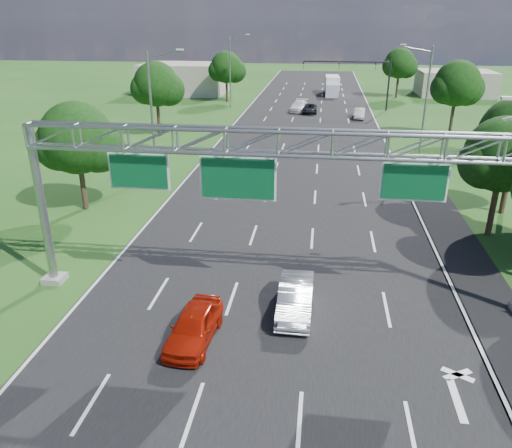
% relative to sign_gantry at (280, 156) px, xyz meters
% --- Properties ---
extents(ground, '(220.00, 220.00, 0.00)m').
position_rel_sign_gantry_xyz_m(ground, '(-0.33, 18.00, -6.89)').
color(ground, '#1D4916').
rests_on(ground, ground).
extents(road, '(18.00, 180.00, 0.02)m').
position_rel_sign_gantry_xyz_m(road, '(-0.33, 18.00, -6.89)').
color(road, black).
rests_on(road, ground).
extents(road_flare, '(3.00, 30.00, 0.02)m').
position_rel_sign_gantry_xyz_m(road_flare, '(9.87, 2.00, -6.89)').
color(road_flare, black).
rests_on(road_flare, ground).
extents(sign_gantry, '(23.50, 1.00, 9.56)m').
position_rel_sign_gantry_xyz_m(sign_gantry, '(0.00, 0.00, 0.00)').
color(sign_gantry, gray).
rests_on(sign_gantry, ground).
extents(traffic_signal, '(12.21, 0.24, 7.00)m').
position_rel_sign_gantry_xyz_m(traffic_signal, '(7.15, 53.00, -1.72)').
color(traffic_signal, black).
rests_on(traffic_signal, ground).
extents(streetlight_l_near, '(2.97, 0.22, 10.16)m').
position_rel_sign_gantry_xyz_m(streetlight_l_near, '(-11.63, 18.00, -1.31)').
color(streetlight_l_near, gray).
rests_on(streetlight_l_near, ground).
extents(streetlight_l_far, '(2.97, 0.22, 10.16)m').
position_rel_sign_gantry_xyz_m(streetlight_l_far, '(-11.63, 53.00, -1.31)').
color(streetlight_l_far, gray).
rests_on(streetlight_l_far, ground).
extents(streetlight_r_mid, '(2.97, 0.22, 10.16)m').
position_rel_sign_gantry_xyz_m(streetlight_r_mid, '(10.97, 28.00, -1.31)').
color(streetlight_r_mid, gray).
rests_on(streetlight_r_mid, ground).
extents(tree_verge_la, '(5.76, 4.80, 7.40)m').
position_rel_sign_gantry_xyz_m(tree_verge_la, '(-14.25, 10.04, -2.13)').
color(tree_verge_la, '#2D2116').
rests_on(tree_verge_la, ground).
extents(tree_verge_lb, '(5.76, 4.80, 8.06)m').
position_rel_sign_gantry_xyz_m(tree_verge_lb, '(-16.25, 33.04, -1.48)').
color(tree_verge_lb, '#2D2116').
rests_on(tree_verge_lb, ground).
extents(tree_verge_lc, '(5.76, 4.80, 7.62)m').
position_rel_sign_gantry_xyz_m(tree_verge_lc, '(-13.25, 58.04, -1.92)').
color(tree_verge_lc, '#2D2116').
rests_on(tree_verge_lc, ground).
extents(tree_verge_rd, '(5.76, 4.80, 8.28)m').
position_rel_sign_gantry_xyz_m(tree_verge_rd, '(15.75, 36.04, -1.26)').
color(tree_verge_rd, '#2D2116').
rests_on(tree_verge_rd, ground).
extents(tree_verge_re, '(5.76, 4.80, 7.84)m').
position_rel_sign_gantry_xyz_m(tree_verge_re, '(13.75, 66.04, -1.70)').
color(tree_verge_re, '#2D2116').
rests_on(tree_verge_re, ground).
extents(building_left, '(14.00, 10.00, 5.00)m').
position_rel_sign_gantry_xyz_m(building_left, '(-22.33, 66.00, -4.39)').
color(building_left, '#A09587').
rests_on(building_left, ground).
extents(building_right, '(12.00, 9.00, 4.00)m').
position_rel_sign_gantry_xyz_m(building_right, '(23.67, 70.00, -4.89)').
color(building_right, '#A09587').
rests_on(building_right, ground).
extents(red_coupe, '(1.95, 4.25, 1.41)m').
position_rel_sign_gantry_xyz_m(red_coupe, '(-3.07, -3.95, -6.19)').
color(red_coupe, '#AE1908').
rests_on(red_coupe, ground).
extents(silver_sedan, '(1.54, 4.34, 1.43)m').
position_rel_sign_gantry_xyz_m(silver_sedan, '(0.91, -1.24, -6.18)').
color(silver_sedan, silver).
rests_on(silver_sedan, ground).
extents(car_queue_a, '(2.60, 5.21, 1.45)m').
position_rel_sign_gantry_xyz_m(car_queue_a, '(-1.62, 50.82, -6.17)').
color(car_queue_a, white).
rests_on(car_queue_a, ground).
extents(car_queue_b, '(2.11, 4.43, 1.22)m').
position_rel_sign_gantry_xyz_m(car_queue_b, '(-0.11, 49.57, -6.28)').
color(car_queue_b, black).
rests_on(car_queue_b, ground).
extents(car_queue_d, '(1.66, 3.97, 1.28)m').
position_rel_sign_gantry_xyz_m(car_queue_d, '(6.53, 46.62, -6.25)').
color(car_queue_d, '#BBBBBB').
rests_on(car_queue_d, ground).
extents(box_truck, '(2.49, 7.96, 2.99)m').
position_rel_sign_gantry_xyz_m(box_truck, '(3.10, 68.02, -5.46)').
color(box_truck, white).
rests_on(box_truck, ground).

